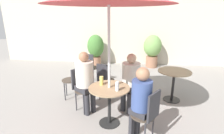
% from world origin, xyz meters
% --- Properties ---
extents(ground_plane, '(20.00, 20.00, 0.00)m').
position_xyz_m(ground_plane, '(0.00, 0.00, 0.00)').
color(ground_plane, gray).
extents(storefront_wall, '(10.00, 0.06, 3.00)m').
position_xyz_m(storefront_wall, '(0.00, 4.22, 1.50)').
color(storefront_wall, beige).
rests_on(storefront_wall, ground_plane).
extents(cafe_table_near, '(0.72, 0.72, 0.71)m').
position_xyz_m(cafe_table_near, '(-0.04, 0.12, 0.55)').
color(cafe_table_near, black).
rests_on(cafe_table_near, ground_plane).
extents(cafe_table_far, '(0.73, 0.73, 0.71)m').
position_xyz_m(cafe_table_far, '(1.29, 1.20, 0.55)').
color(cafe_table_far, black).
rests_on(cafe_table_far, ground_plane).
extents(bistro_chair_0, '(0.43, 0.43, 0.89)m').
position_xyz_m(bistro_chair_0, '(0.60, -0.31, 0.54)').
color(bistro_chair_0, '#42382D').
rests_on(bistro_chair_0, ground_plane).
extents(bistro_chair_1, '(0.43, 0.43, 0.89)m').
position_xyz_m(bistro_chair_1, '(0.40, 0.77, 0.54)').
color(bistro_chair_1, '#42382D').
rests_on(bistro_chair_1, ground_plane).
extents(bistro_chair_2, '(0.43, 0.43, 0.89)m').
position_xyz_m(bistro_chair_2, '(-0.68, 0.56, 0.54)').
color(bistro_chair_2, '#42382D').
rests_on(bistro_chair_2, ground_plane).
extents(bistro_chair_3, '(0.39, 0.41, 0.89)m').
position_xyz_m(bistro_chair_3, '(-0.26, 1.03, 0.54)').
color(bistro_chair_3, '#42382D').
rests_on(bistro_chair_3, ground_plane).
extents(bistro_chair_4, '(0.40, 0.41, 0.89)m').
position_xyz_m(bistro_chair_4, '(-0.84, 1.95, 0.54)').
color(bistro_chair_4, '#42382D').
rests_on(bistro_chair_4, ground_plane).
extents(bistro_chair_5, '(0.41, 0.39, 0.89)m').
position_xyz_m(bistro_chair_5, '(-1.00, 1.04, 0.54)').
color(bistro_chair_5, '#42382D').
rests_on(bistro_chair_5, ground_plane).
extents(seated_person_0, '(0.39, 0.38, 1.21)m').
position_xyz_m(seated_person_0, '(0.49, -0.24, 0.73)').
color(seated_person_0, '#2D2D33').
rests_on(seated_person_0, ground_plane).
extents(seated_person_1, '(0.45, 0.45, 1.20)m').
position_xyz_m(seated_person_1, '(0.32, 0.65, 0.71)').
color(seated_person_1, '#2D2D33').
rests_on(seated_person_1, ground_plane).
extents(seated_person_2, '(0.45, 0.44, 1.25)m').
position_xyz_m(seated_person_2, '(-0.56, 0.48, 0.74)').
color(seated_person_2, '#2D2D33').
rests_on(seated_person_2, ground_plane).
extents(beer_glass_0, '(0.07, 0.07, 0.16)m').
position_xyz_m(beer_glass_0, '(-0.19, 0.23, 0.79)').
color(beer_glass_0, '#DBC65B').
rests_on(beer_glass_0, cafe_table_near).
extents(beer_glass_1, '(0.06, 0.06, 0.16)m').
position_xyz_m(beer_glass_1, '(0.11, 0.01, 0.79)').
color(beer_glass_1, silver).
rests_on(beer_glass_1, cafe_table_near).
extents(potted_plant_0, '(0.62, 0.62, 1.19)m').
position_xyz_m(potted_plant_0, '(-1.06, 3.77, 0.69)').
color(potted_plant_0, '#93664C').
rests_on(potted_plant_0, ground_plane).
extents(potted_plant_1, '(0.65, 0.65, 1.20)m').
position_xyz_m(potted_plant_1, '(1.06, 3.84, 0.70)').
color(potted_plant_1, '#93664C').
rests_on(potted_plant_1, ground_plane).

